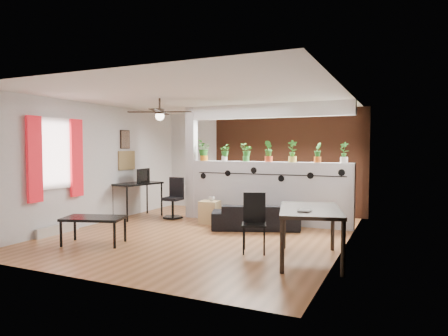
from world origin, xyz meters
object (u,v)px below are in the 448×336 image
at_px(potted_plant_4, 293,150).
at_px(cube_shelf, 210,212).
at_px(cup, 212,199).
at_px(coffee_table, 94,220).
at_px(folding_chair, 254,217).
at_px(potted_plant_0, 204,150).
at_px(dining_table, 310,214).
at_px(potted_plant_3, 269,151).
at_px(potted_plant_6, 344,152).
at_px(potted_plant_5, 318,152).
at_px(office_chair, 174,201).
at_px(potted_plant_2, 246,152).
at_px(computer_desk, 138,186).
at_px(ceiling_fan, 160,113).
at_px(sofa, 255,217).
at_px(potted_plant_1, 224,152).

distance_m(potted_plant_4, cube_shelf, 2.23).
relative_size(cup, coffee_table, 0.11).
height_order(potted_plant_4, folding_chair, potted_plant_4).
distance_m(potted_plant_0, cube_shelf, 1.51).
distance_m(dining_table, coffee_table, 3.64).
bearing_deg(potted_plant_3, coffee_table, -125.28).
relative_size(potted_plant_3, potted_plant_6, 1.08).
distance_m(potted_plant_5, office_chair, 3.47).
relative_size(potted_plant_2, dining_table, 0.25).
height_order(computer_desk, folding_chair, folding_chair).
distance_m(potted_plant_2, folding_chair, 2.74).
height_order(potted_plant_2, dining_table, potted_plant_2).
relative_size(ceiling_fan, coffee_table, 1.05).
bearing_deg(sofa, potted_plant_4, -151.95).
relative_size(ceiling_fan, potted_plant_5, 2.91).
xyz_separation_m(potted_plant_1, sofa, (1.00, -0.67, -1.31)).
bearing_deg(dining_table, coffee_table, -171.49).
height_order(potted_plant_4, cup, potted_plant_4).
bearing_deg(computer_desk, potted_plant_0, 21.38).
distance_m(potted_plant_4, coffee_table, 4.21).
bearing_deg(cube_shelf, potted_plant_6, 7.49).
height_order(potted_plant_0, potted_plant_1, potted_plant_0).
distance_m(office_chair, dining_table, 4.26).
bearing_deg(potted_plant_0, ceiling_fan, -90.64).
bearing_deg(dining_table, potted_plant_3, 120.19).
distance_m(potted_plant_1, cup, 1.14).
distance_m(potted_plant_2, potted_plant_3, 0.53).
bearing_deg(potted_plant_4, sofa, -130.78).
xyz_separation_m(cup, office_chair, (-1.08, 0.19, -0.13)).
distance_m(sofa, computer_desk, 3.04).
height_order(potted_plant_4, potted_plant_6, potted_plant_4).
relative_size(sofa, cup, 13.19).
bearing_deg(computer_desk, sofa, -1.89).
relative_size(sofa, cube_shelf, 3.41).
distance_m(potted_plant_6, coffee_table, 4.94).
bearing_deg(dining_table, cup, 142.54).
bearing_deg(potted_plant_5, potted_plant_0, 180.00).
relative_size(potted_plant_2, cup, 3.16).
relative_size(ceiling_fan, potted_plant_2, 2.97).
relative_size(potted_plant_0, potted_plant_1, 1.26).
distance_m(potted_plant_4, computer_desk, 3.72).
relative_size(ceiling_fan, folding_chair, 1.28).
bearing_deg(coffee_table, computer_desk, 110.25).
bearing_deg(cup, potted_plant_0, 131.19).
xyz_separation_m(cube_shelf, office_chair, (-1.03, 0.19, 0.17)).
height_order(potted_plant_6, cube_shelf, potted_plant_6).
relative_size(potted_plant_0, computer_desk, 0.39).
xyz_separation_m(computer_desk, dining_table, (4.50, -1.92, -0.06)).
bearing_deg(potted_plant_3, cup, -155.24).
height_order(potted_plant_3, coffee_table, potted_plant_3).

